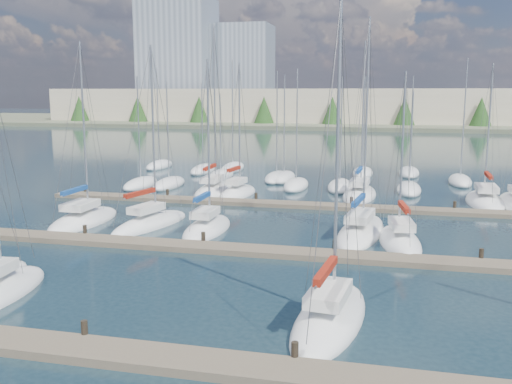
% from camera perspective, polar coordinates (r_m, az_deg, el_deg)
% --- Properties ---
extents(ground, '(400.00, 400.00, 0.00)m').
position_cam_1_polar(ground, '(76.12, 8.01, 2.91)').
color(ground, '#1D313A').
rests_on(ground, ground).
extents(dock_near, '(44.00, 1.93, 1.10)m').
position_cam_1_polar(dock_near, '(20.72, -7.98, -16.32)').
color(dock_near, '#6B5E4C').
rests_on(dock_near, ground).
extents(dock_mid, '(44.00, 1.93, 1.10)m').
position_cam_1_polar(dock_mid, '(33.29, 0.80, -5.94)').
color(dock_mid, '#6B5E4C').
rests_on(dock_mid, ground).
extents(dock_far, '(44.00, 1.93, 1.10)m').
position_cam_1_polar(dock_far, '(46.68, 4.53, -1.31)').
color(dock_far, '#6B5E4C').
rests_on(dock_far, ground).
extents(sailboat_p, '(3.30, 8.67, 14.38)m').
position_cam_1_polar(sailboat_p, '(52.02, 10.32, -0.24)').
color(sailboat_p, white).
rests_on(sailboat_p, ground).
extents(sailboat_k, '(3.78, 10.07, 14.72)m').
position_cam_1_polar(sailboat_k, '(38.32, 10.43, -3.92)').
color(sailboat_k, white).
rests_on(sailboat_k, ground).
extents(sailboat_j, '(2.52, 7.08, 12.12)m').
position_cam_1_polar(sailboat_j, '(38.69, -4.92, -3.65)').
color(sailboat_j, white).
rests_on(sailboat_j, ground).
extents(sailboat_h, '(3.11, 8.05, 13.48)m').
position_cam_1_polar(sailboat_h, '(42.90, -16.83, -2.70)').
color(sailboat_h, white).
rests_on(sailboat_h, ground).
extents(sailboat_o, '(3.17, 6.80, 12.56)m').
position_cam_1_polar(sailboat_o, '(51.77, -1.86, -0.11)').
color(sailboat_o, white).
rests_on(sailboat_o, ground).
extents(sailboat_l, '(3.38, 7.52, 11.26)m').
position_cam_1_polar(sailboat_l, '(36.46, 14.19, -4.79)').
color(sailboat_l, white).
rests_on(sailboat_l, ground).
extents(sailboat_n, '(2.90, 8.97, 15.86)m').
position_cam_1_polar(sailboat_n, '(53.36, -4.27, 0.17)').
color(sailboat_n, white).
rests_on(sailboat_n, ground).
extents(sailboat_d, '(3.44, 8.55, 13.62)m').
position_cam_1_polar(sailboat_d, '(24.06, 7.41, -12.36)').
color(sailboat_d, white).
rests_on(sailboat_d, ground).
extents(sailboat_i, '(4.10, 8.30, 13.17)m').
position_cam_1_polar(sailboat_i, '(40.62, -10.53, -3.11)').
color(sailboat_i, white).
rests_on(sailboat_i, ground).
extents(sailboat_q, '(3.17, 8.58, 12.33)m').
position_cam_1_polar(sailboat_q, '(51.91, 21.91, -0.84)').
color(sailboat_q, white).
rests_on(sailboat_q, ground).
extents(distant_boats, '(36.93, 20.75, 13.30)m').
position_cam_1_polar(distant_boats, '(60.74, 2.48, 1.49)').
color(distant_boats, '#9EA0A5').
rests_on(distant_boats, ground).
extents(shoreline, '(400.00, 60.00, 38.00)m').
position_cam_1_polar(shoreline, '(166.25, 6.41, 9.34)').
color(shoreline, '#666B51').
rests_on(shoreline, ground).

